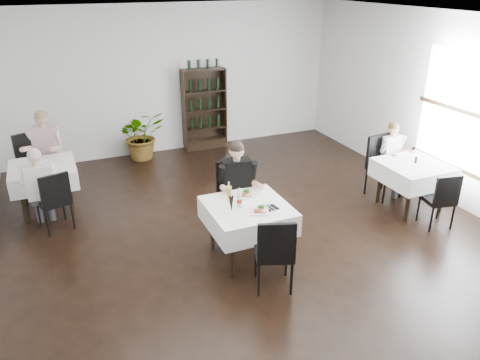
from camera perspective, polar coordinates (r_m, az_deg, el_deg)
name	(u,v)px	position (r m, az deg, el deg)	size (l,w,h in m)	color
room_shell	(270,149)	(5.86, 3.67, 3.78)	(9.00, 9.00, 9.00)	black
window_right	(476,118)	(7.98, 26.81, 6.74)	(0.06, 2.30, 1.85)	white
wine_shelf	(204,110)	(10.08, -4.36, 8.52)	(0.90, 0.28, 1.75)	black
main_table	(247,216)	(6.10, 0.92, -4.36)	(1.03, 1.03, 0.77)	black
left_table	(43,174)	(7.96, -22.84, 0.63)	(0.98, 0.98, 0.77)	black
right_table	(413,172)	(7.90, 20.32, 0.88)	(0.98, 0.98, 0.77)	black
potted_tree	(142,135)	(9.74, -11.88, 5.38)	(0.90, 0.78, 1.00)	#26561D
main_chair_far	(236,194)	(6.68, -0.45, -1.68)	(0.52, 0.52, 1.10)	black
main_chair_near	(275,250)	(5.52, 4.27, -8.51)	(0.57, 0.57, 0.97)	black
left_chair_far	(35,161)	(8.54, -23.72, 2.10)	(0.65, 0.65, 1.10)	black
left_chair_near	(54,198)	(7.29, -21.71, -2.02)	(0.53, 0.53, 0.93)	black
right_chair_far	(382,162)	(8.25, 16.93, 2.11)	(0.54, 0.55, 1.04)	black
right_chair_near	(441,197)	(7.47, 23.35, -1.93)	(0.47, 0.47, 0.88)	black
diner_main	(238,184)	(6.48, -0.25, -0.48)	(0.57, 0.59, 1.44)	#3F3F46
diner_left_far	(45,147)	(8.50, -22.70, 3.74)	(0.65, 0.68, 1.46)	#3F3F46
diner_left_near	(39,183)	(7.32, -23.25, -0.30)	(0.49, 0.48, 1.29)	#3F3F46
diner_right_far	(393,153)	(8.36, 18.13, 3.20)	(0.49, 0.49, 1.25)	#3F3F46
plate_far	(245,195)	(6.28, 0.66, -1.79)	(0.26, 0.26, 0.08)	white
plate_near	(260,211)	(5.87, 2.43, -3.76)	(0.31, 0.31, 0.07)	white
pilsner_dark	(231,204)	(5.81, -1.07, -2.97)	(0.07, 0.07, 0.28)	black
pilsner_lager	(229,196)	(5.97, -1.36, -1.97)	(0.08, 0.08, 0.33)	gold
coke_bottle	(239,200)	(5.94, -0.08, -2.41)	(0.07, 0.07, 0.27)	silver
napkin_cutlery	(270,208)	(5.96, 3.63, -3.43)	(0.22, 0.23, 0.02)	black
pepper_mill	(416,160)	(7.86, 20.64, 2.30)	(0.04, 0.04, 0.10)	black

